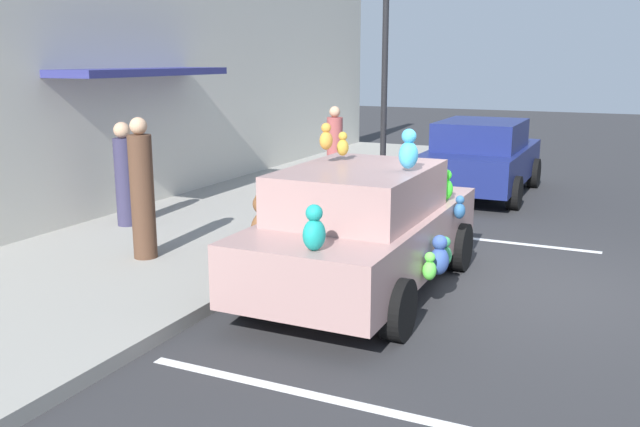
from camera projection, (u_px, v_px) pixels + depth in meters
ground_plane at (523, 288)px, 8.43m from camera, size 60.00×60.00×0.00m
sidewalk at (190, 238)px, 10.47m from camera, size 24.00×4.00×0.15m
storefront_building at (69, 31)px, 10.67m from camera, size 24.00×1.25×6.40m
parking_stripe_front at (479, 239)px, 10.68m from camera, size 0.12×3.60×0.01m
parking_stripe_rear at (331, 399)px, 5.66m from camera, size 0.12×3.60×0.01m
plush_covered_car at (364, 227)px, 8.15m from camera, size 4.12×2.05×2.03m
parked_sedan_behind at (481, 157)px, 14.03m from camera, size 4.02×2.01×1.54m
teddy_bear_on_sidewalk at (264, 223)px, 9.52m from camera, size 0.43×0.36×0.82m
street_lamp_post at (385, 67)px, 13.28m from camera, size 0.28×0.28×4.02m
pedestrian_near_shopfront at (125, 176)px, 10.80m from camera, size 0.31×0.31×1.66m
pedestrian_walking_past at (142, 192)px, 9.00m from camera, size 0.31×0.31×1.88m
pedestrian_by_lamp at (335, 154)px, 13.11m from camera, size 0.30×0.30×1.74m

